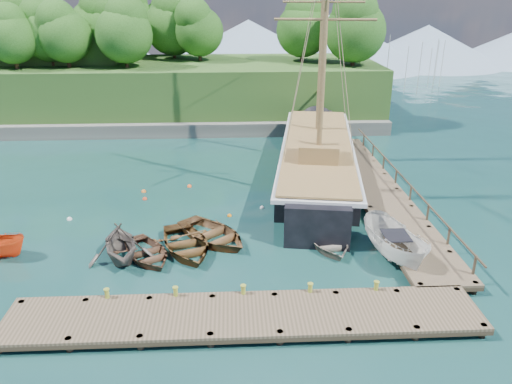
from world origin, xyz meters
TOP-DOWN VIEW (x-y plane):
  - ground at (0.00, 0.00)m, footprint 160.00×160.00m
  - dock_near at (2.00, -6.50)m, footprint 20.00×3.20m
  - dock_east at (11.50, 7.00)m, footprint 3.20×24.00m
  - bollard_0 at (-4.00, -5.10)m, footprint 0.26×0.26m
  - bollard_1 at (-1.00, -5.10)m, footprint 0.26×0.26m
  - bollard_2 at (2.00, -5.10)m, footprint 0.26×0.26m
  - bollard_3 at (5.00, -5.10)m, footprint 0.26×0.26m
  - bollard_4 at (8.00, -5.10)m, footprint 0.26×0.26m
  - rowboat_0 at (-3.00, -0.60)m, footprint 4.57×4.99m
  - rowboat_1 at (-4.32, -0.63)m, footprint 4.42×4.79m
  - rowboat_2 at (-0.99, 0.09)m, footprint 4.92×5.77m
  - rowboat_3 at (6.81, 0.25)m, footprint 3.74×4.74m
  - rowboat_4 at (0.43, 1.19)m, footprint 5.94×6.08m
  - cabin_boat_white at (10.00, -1.42)m, footprint 3.08×5.72m
  - schooner at (7.89, 10.71)m, footprint 8.47×28.31m
  - mooring_buoy_0 at (-8.49, 4.38)m, footprint 0.33×0.33m
  - mooring_buoy_1 at (-4.34, 7.36)m, footprint 0.32×0.32m
  - mooring_buoy_2 at (1.38, 4.40)m, footprint 0.28×0.28m
  - mooring_buoy_3 at (3.49, 5.51)m, footprint 0.29×0.29m
  - mooring_buoy_4 at (-4.62, 8.69)m, footprint 0.34×0.34m
  - mooring_buoy_5 at (-1.49, 9.51)m, footprint 0.33×0.33m
  - headland at (-12.88, 31.36)m, footprint 51.00×19.31m
  - distant_ridge at (4.30, 70.00)m, footprint 117.00×40.00m

SIDE VIEW (x-z plane):
  - ground at x=0.00m, z-range 0.00..0.00m
  - bollard_0 at x=-4.00m, z-range -0.23..0.23m
  - bollard_1 at x=-1.00m, z-range -0.23..0.23m
  - bollard_2 at x=2.00m, z-range -0.23..0.23m
  - bollard_3 at x=5.00m, z-range -0.23..0.23m
  - bollard_4 at x=8.00m, z-range -0.23..0.23m
  - rowboat_0 at x=-3.00m, z-range -0.42..0.42m
  - rowboat_1 at x=-4.32m, z-range -1.05..1.05m
  - rowboat_2 at x=-0.99m, z-range -0.51..0.51m
  - rowboat_3 at x=6.81m, z-range -0.44..0.44m
  - rowboat_4 at x=0.43m, z-range -0.51..0.51m
  - cabin_boat_white at x=10.00m, z-range -1.05..1.05m
  - mooring_buoy_0 at x=-8.49m, z-range -0.16..0.16m
  - mooring_buoy_1 at x=-4.34m, z-range -0.16..0.16m
  - mooring_buoy_2 at x=1.38m, z-range -0.14..0.14m
  - mooring_buoy_3 at x=3.49m, z-range -0.14..0.14m
  - mooring_buoy_4 at x=-4.62m, z-range -0.17..0.17m
  - mooring_buoy_5 at x=-1.49m, z-range -0.16..0.16m
  - dock_near at x=2.00m, z-range -0.12..0.98m
  - dock_east at x=11.50m, z-range -0.12..0.98m
  - schooner at x=7.89m, z-range -9.33..11.66m
  - distant_ridge at x=4.30m, z-range -0.65..9.35m
  - headland at x=-12.88m, z-range -0.91..11.99m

